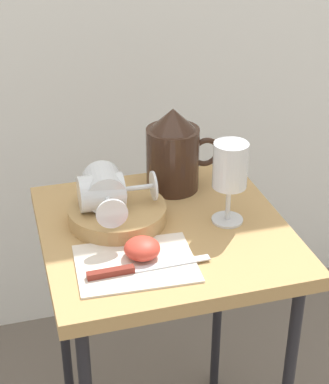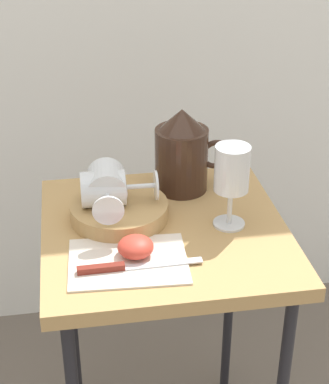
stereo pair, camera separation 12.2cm
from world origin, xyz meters
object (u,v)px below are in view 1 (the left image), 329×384
basket_tray (117,214)px  wine_glass_tipped_far (104,188)px  table (164,258)px  apple_half_left (142,248)px  pitcher (173,157)px  knife (131,269)px  wine_glass_tipped_near (104,192)px  wine_glass_upright (230,170)px

basket_tray → wine_glass_tipped_far: bearing=162.2°
table → apple_half_left: apple_half_left is taller
basket_tray → pitcher: 0.19m
basket_tray → pitcher: (0.15, 0.11, 0.06)m
wine_glass_tipped_far → pitcher: bearing=30.4°
table → pitcher: (0.06, 0.16, 0.15)m
basket_tray → knife: 0.18m
wine_glass_tipped_near → wine_glass_tipped_far: bearing=67.0°
pitcher → apple_half_left: (-0.13, -0.25, -0.05)m
table → apple_half_left: 0.15m
apple_half_left → wine_glass_tipped_far: bearing=104.6°
wine_glass_tipped_far → apple_half_left: (0.04, -0.15, -0.05)m
apple_half_left → pitcher: bearing=62.0°
table → wine_glass_tipped_far: bearing=152.8°
table → knife: size_ratio=3.00×
basket_tray → knife: size_ratio=0.87×
basket_tray → wine_glass_tipped_near: bearing=179.6°
basket_tray → knife: (-0.01, -0.18, -0.01)m
table → wine_glass_tipped_near: 0.19m
table → basket_tray: bearing=150.5°
table → pitcher: 0.23m
wine_glass_upright → apple_half_left: bearing=-157.2°
table → basket_tray: basket_tray is taller
wine_glass_tipped_far → knife: wine_glass_tipped_far is taller
basket_tray → wine_glass_tipped_near: (-0.03, 0.00, 0.05)m
basket_tray → apple_half_left: apple_half_left is taller
pitcher → wine_glass_upright: 0.18m
wine_glass_tipped_near → wine_glass_tipped_far: size_ratio=1.01×
wine_glass_tipped_near → pitcher: bearing=31.7°
knife → apple_half_left: bearing=52.2°
table → wine_glass_tipped_near: wine_glass_tipped_near is taller
basket_tray → apple_half_left: 0.14m
table → knife: bearing=-126.7°
wine_glass_upright → wine_glass_tipped_far: bearing=164.4°
pitcher → knife: size_ratio=0.82×
table → wine_glass_upright: (0.13, -0.01, 0.19)m
wine_glass_upright → knife: (-0.23, -0.12, -0.11)m
pitcher → wine_glass_tipped_far: bearing=-149.6°
wine_glass_upright → wine_glass_tipped_far: wine_glass_upright is taller
wine_glass_upright → wine_glass_tipped_near: wine_glass_upright is taller
wine_glass_upright → pitcher: bearing=111.5°
basket_tray → apple_half_left: (0.02, -0.14, 0.00)m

